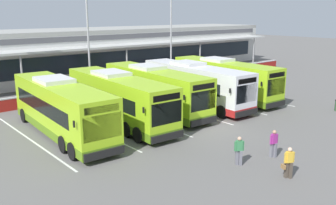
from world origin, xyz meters
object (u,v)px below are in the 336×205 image
at_px(coach_bus_centre, 154,90).
at_px(coach_bus_rightmost, 224,80).
at_px(lamp_post_centre, 88,31).
at_px(pedestrian_with_handbag, 289,162).
at_px(lamp_post_east, 171,28).
at_px(coach_bus_leftmost, 61,109).
at_px(coach_bus_left_centre, 118,99).
at_px(pedestrian_in_dark_coat, 239,150).
at_px(coach_bus_right_centre, 195,85).
at_px(pedestrian_child, 274,143).

xyz_separation_m(coach_bus_centre, coach_bus_rightmost, (8.16, -0.52, 0.00)).
height_order(coach_bus_rightmost, lamp_post_centre, lamp_post_centre).
height_order(pedestrian_with_handbag, lamp_post_east, lamp_post_east).
height_order(coach_bus_leftmost, coach_bus_centre, same).
bearing_deg(coach_bus_left_centre, lamp_post_east, 36.49).
bearing_deg(lamp_post_east, coach_bus_leftmost, -150.71).
bearing_deg(coach_bus_centre, coach_bus_left_centre, -168.26).
height_order(coach_bus_centre, pedestrian_in_dark_coat, coach_bus_centre).
distance_m(coach_bus_left_centre, pedestrian_with_handbag, 13.64).
xyz_separation_m(lamp_post_centre, lamp_post_east, (11.08, 0.16, 0.00)).
distance_m(coach_bus_centre, lamp_post_centre, 10.79).
distance_m(coach_bus_centre, coach_bus_right_centre, 4.18).
xyz_separation_m(pedestrian_in_dark_coat, lamp_post_centre, (2.97, 21.58, 5.42)).
distance_m(coach_bus_left_centre, coach_bus_centre, 4.20).
height_order(coach_bus_left_centre, lamp_post_centre, lamp_post_centre).
xyz_separation_m(coach_bus_leftmost, lamp_post_east, (19.06, 10.69, 4.50)).
xyz_separation_m(coach_bus_right_centre, lamp_post_centre, (-4.73, 10.36, 4.50)).
relative_size(coach_bus_leftmost, coach_bus_centre, 1.00).
xyz_separation_m(coach_bus_rightmost, lamp_post_centre, (-8.74, 10.30, 4.50)).
distance_m(coach_bus_rightmost, pedestrian_child, 15.10).
height_order(coach_bus_left_centre, pedestrian_with_handbag, coach_bus_left_centre).
relative_size(coach_bus_rightmost, lamp_post_centre, 1.12).
bearing_deg(coach_bus_right_centre, coach_bus_rightmost, 0.87).
bearing_deg(lamp_post_centre, pedestrian_child, -91.50).
relative_size(coach_bus_rightmost, pedestrian_child, 7.58).
bearing_deg(coach_bus_right_centre, pedestrian_with_handbag, -117.13).
height_order(coach_bus_left_centre, lamp_post_east, lamp_post_east).
xyz_separation_m(coach_bus_left_centre, coach_bus_rightmost, (12.27, 0.34, 0.00)).
xyz_separation_m(coach_bus_rightmost, pedestrian_child, (-9.32, -11.85, -0.91)).
bearing_deg(pedestrian_in_dark_coat, pedestrian_child, -13.58).
height_order(pedestrian_in_dark_coat, pedestrian_child, same).
xyz_separation_m(coach_bus_rightmost, lamp_post_east, (2.34, 10.46, 4.50)).
relative_size(coach_bus_centre, pedestrian_child, 7.58).
bearing_deg(coach_bus_centre, pedestrian_with_handbag, -101.54).
relative_size(pedestrian_in_dark_coat, lamp_post_east, 0.15).
bearing_deg(coach_bus_leftmost, pedestrian_child, -57.53).
bearing_deg(coach_bus_leftmost, coach_bus_centre, 4.95).
height_order(coach_bus_leftmost, pedestrian_in_dark_coat, coach_bus_leftmost).
relative_size(coach_bus_leftmost, coach_bus_left_centre, 1.00).
xyz_separation_m(coach_bus_leftmost, pedestrian_child, (7.40, -11.62, -0.91)).
height_order(pedestrian_with_handbag, lamp_post_centre, lamp_post_centre).
height_order(coach_bus_leftmost, coach_bus_rightmost, same).
bearing_deg(pedestrian_with_handbag, coach_bus_rightmost, 51.38).
relative_size(coach_bus_centre, pedestrian_with_handbag, 7.58).
bearing_deg(coach_bus_centre, lamp_post_east, 43.47).
xyz_separation_m(coach_bus_centre, pedestrian_with_handbag, (-2.94, -14.41, -0.93)).
bearing_deg(coach_bus_leftmost, lamp_post_centre, 52.85).
distance_m(coach_bus_left_centre, coach_bus_rightmost, 12.27).
xyz_separation_m(coach_bus_left_centre, lamp_post_east, (14.61, 10.80, 4.50)).
bearing_deg(coach_bus_left_centre, pedestrian_in_dark_coat, -87.06).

